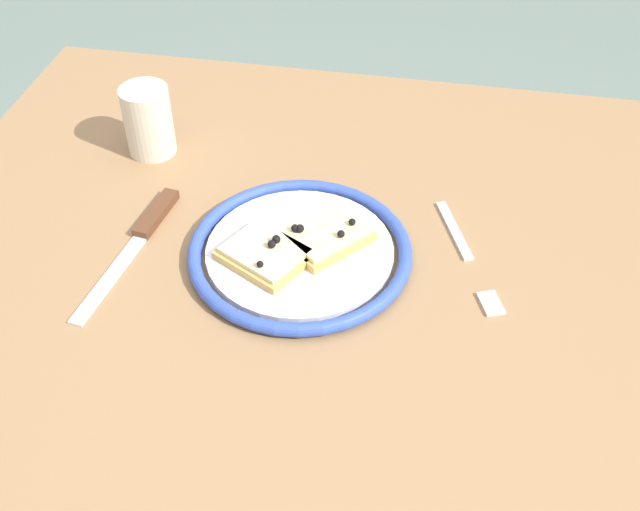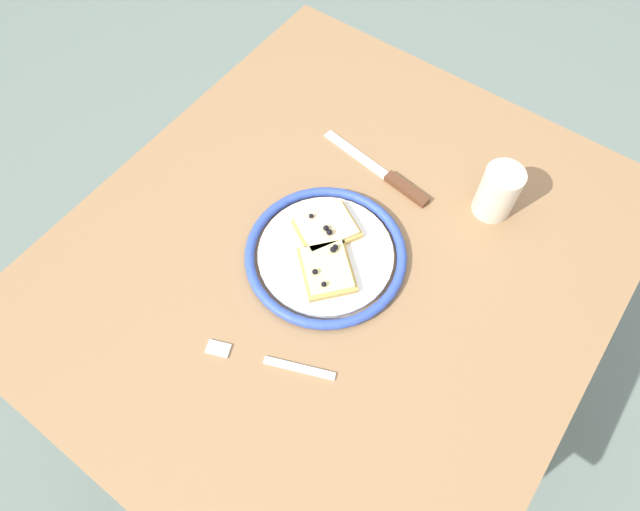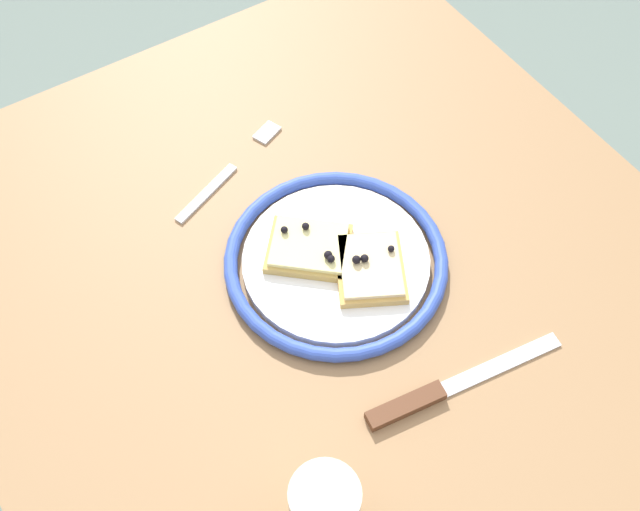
% 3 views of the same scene
% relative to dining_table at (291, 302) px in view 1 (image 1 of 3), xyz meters
% --- Properties ---
extents(dining_table, '(0.97, 0.86, 0.71)m').
position_rel_dining_table_xyz_m(dining_table, '(0.00, 0.00, 0.00)').
color(dining_table, '#936D47').
rests_on(dining_table, ground_plane).
extents(plate, '(0.27, 0.27, 0.02)m').
position_rel_dining_table_xyz_m(plate, '(-0.02, 0.01, 0.10)').
color(plate, white).
rests_on(plate, dining_table).
extents(pizza_slice_near, '(0.12, 0.12, 0.03)m').
position_rel_dining_table_xyz_m(pizza_slice_near, '(0.02, 0.04, 0.12)').
color(pizza_slice_near, tan).
rests_on(pizza_slice_near, plate).
extents(pizza_slice_far, '(0.12, 0.13, 0.03)m').
position_rel_dining_table_xyz_m(pizza_slice_far, '(-0.04, -0.01, 0.12)').
color(pizza_slice_far, tan).
rests_on(pizza_slice_far, plate).
extents(knife, '(0.05, 0.24, 0.01)m').
position_rel_dining_table_xyz_m(knife, '(0.18, 0.01, 0.10)').
color(knife, silver).
rests_on(knife, dining_table).
extents(fork, '(0.09, 0.19, 0.00)m').
position_rel_dining_table_xyz_m(fork, '(-0.21, -0.02, 0.10)').
color(fork, silver).
rests_on(fork, dining_table).
extents(cup, '(0.07, 0.07, 0.10)m').
position_rel_dining_table_xyz_m(cup, '(0.23, -0.16, 0.15)').
color(cup, beige).
rests_on(cup, dining_table).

